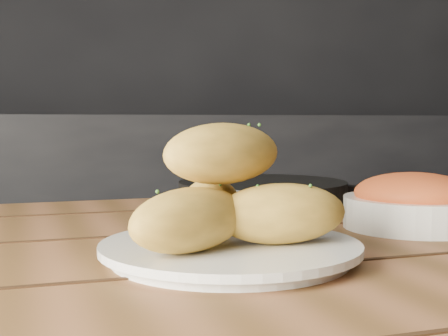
% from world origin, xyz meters
% --- Properties ---
extents(counter, '(2.80, 0.60, 0.90)m').
position_xyz_m(counter, '(0.00, 1.70, 0.45)').
color(counter, black).
rests_on(counter, ground).
extents(table, '(1.53, 0.90, 0.75)m').
position_xyz_m(table, '(-0.54, 0.68, 0.65)').
color(table, brown).
rests_on(table, ground).
extents(plate, '(0.26, 0.26, 0.02)m').
position_xyz_m(plate, '(-0.60, 0.62, 0.76)').
color(plate, silver).
rests_on(plate, table).
extents(bread_rolls, '(0.24, 0.21, 0.12)m').
position_xyz_m(bread_rolls, '(-0.60, 0.62, 0.81)').
color(bread_rolls, gold).
rests_on(bread_rolls, plate).
extents(skillet, '(0.38, 0.26, 0.05)m').
position_xyz_m(skillet, '(-0.44, 0.92, 0.77)').
color(skillet, black).
rests_on(skillet, table).
extents(bowl, '(0.18, 0.18, 0.07)m').
position_xyz_m(bowl, '(-0.32, 0.72, 0.78)').
color(bowl, white).
rests_on(bowl, table).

